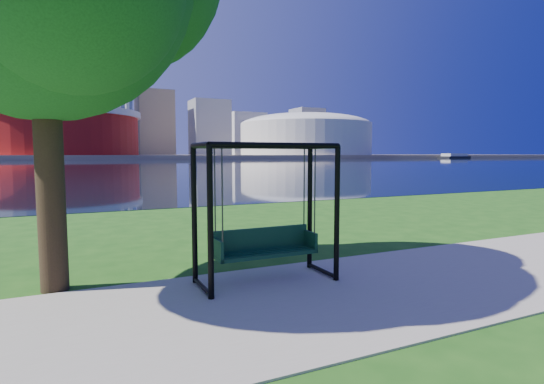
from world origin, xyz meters
TOP-DOWN VIEW (x-y plane):
  - ground at (0.00, 0.00)m, footprint 900.00×900.00m
  - path at (0.00, -0.50)m, footprint 120.00×4.00m
  - river at (0.00, 102.00)m, footprint 900.00×180.00m
  - far_bank at (0.00, 306.00)m, footprint 900.00×228.00m
  - stadium at (-10.00, 235.00)m, footprint 83.00×83.00m
  - arena at (135.00, 235.00)m, footprint 84.00×84.00m
  - skyline at (-4.27, 319.39)m, footprint 392.00×66.00m
  - swing at (0.38, 0.63)m, footprint 2.47×1.07m
  - barge at (213.79, 185.36)m, footprint 29.57×15.12m

SIDE VIEW (x-z plane):
  - ground at x=0.00m, z-range 0.00..0.00m
  - river at x=0.00m, z-range 0.00..0.02m
  - path at x=0.00m, z-range 0.00..0.03m
  - far_bank at x=0.00m, z-range 0.00..2.00m
  - swing at x=0.38m, z-range -0.04..2.49m
  - barge at x=213.79m, z-range -0.13..2.73m
  - stadium at x=-10.00m, z-range -1.77..30.23m
  - arena at x=135.00m, z-range 2.59..29.15m
  - skyline at x=-4.27m, z-range -12.36..84.14m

